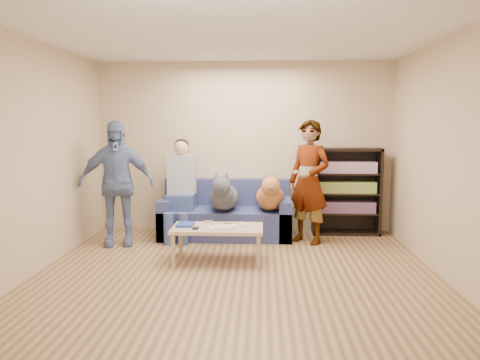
# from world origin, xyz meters

# --- Properties ---
(ground) EXTENTS (5.00, 5.00, 0.00)m
(ground) POSITION_xyz_m (0.00, 0.00, 0.00)
(ground) COLOR brown
(ground) RESTS_ON ground
(ceiling) EXTENTS (5.00, 5.00, 0.00)m
(ceiling) POSITION_xyz_m (0.00, 0.00, 2.60)
(ceiling) COLOR white
(ceiling) RESTS_ON ground
(wall_back) EXTENTS (4.50, 0.00, 4.50)m
(wall_back) POSITION_xyz_m (0.00, 2.50, 1.30)
(wall_back) COLOR tan
(wall_back) RESTS_ON ground
(wall_front) EXTENTS (4.50, 0.00, 4.50)m
(wall_front) POSITION_xyz_m (0.00, -2.50, 1.30)
(wall_front) COLOR tan
(wall_front) RESTS_ON ground
(wall_left) EXTENTS (0.00, 5.00, 5.00)m
(wall_left) POSITION_xyz_m (-2.25, 0.00, 1.30)
(wall_left) COLOR tan
(wall_left) RESTS_ON ground
(wall_right) EXTENTS (0.00, 5.00, 5.00)m
(wall_right) POSITION_xyz_m (2.25, 0.00, 1.30)
(wall_right) COLOR tan
(wall_right) RESTS_ON ground
(blanket) EXTENTS (0.44, 0.37, 0.15)m
(blanket) POSITION_xyz_m (0.61, 1.96, 0.50)
(blanket) COLOR #ABABAF
(blanket) RESTS_ON sofa
(person_standing_right) EXTENTS (0.75, 0.71, 1.72)m
(person_standing_right) POSITION_xyz_m (0.93, 1.77, 0.86)
(person_standing_right) COLOR gray
(person_standing_right) RESTS_ON ground
(person_standing_left) EXTENTS (1.07, 0.62, 1.71)m
(person_standing_left) POSITION_xyz_m (-1.71, 1.53, 0.85)
(person_standing_left) COLOR #6A78AA
(person_standing_left) RESTS_ON ground
(held_controller) EXTENTS (0.07, 0.12, 0.03)m
(held_controller) POSITION_xyz_m (0.73, 1.57, 1.02)
(held_controller) COLOR silver
(held_controller) RESTS_ON person_standing_right
(notebook_blue) EXTENTS (0.20, 0.26, 0.03)m
(notebook_blue) POSITION_xyz_m (-0.66, 0.89, 0.43)
(notebook_blue) COLOR #1B3A95
(notebook_blue) RESTS_ON coffee_table
(papers) EXTENTS (0.26, 0.20, 0.02)m
(papers) POSITION_xyz_m (-0.21, 0.74, 0.43)
(papers) COLOR silver
(papers) RESTS_ON coffee_table
(magazine) EXTENTS (0.22, 0.17, 0.01)m
(magazine) POSITION_xyz_m (-0.18, 0.76, 0.44)
(magazine) COLOR beige
(magazine) RESTS_ON coffee_table
(camera_silver) EXTENTS (0.11, 0.06, 0.05)m
(camera_silver) POSITION_xyz_m (-0.38, 0.96, 0.45)
(camera_silver) COLOR #B9B8BD
(camera_silver) RESTS_ON coffee_table
(controller_a) EXTENTS (0.04, 0.13, 0.03)m
(controller_a) POSITION_xyz_m (0.02, 0.94, 0.43)
(controller_a) COLOR white
(controller_a) RESTS_ON coffee_table
(controller_b) EXTENTS (0.09, 0.06, 0.03)m
(controller_b) POSITION_xyz_m (0.10, 0.86, 0.43)
(controller_b) COLOR white
(controller_b) RESTS_ON coffee_table
(headphone_cup_a) EXTENTS (0.07, 0.07, 0.02)m
(headphone_cup_a) POSITION_xyz_m (-0.06, 0.82, 0.43)
(headphone_cup_a) COLOR white
(headphone_cup_a) RESTS_ON coffee_table
(headphone_cup_b) EXTENTS (0.07, 0.07, 0.02)m
(headphone_cup_b) POSITION_xyz_m (-0.06, 0.90, 0.43)
(headphone_cup_b) COLOR silver
(headphone_cup_b) RESTS_ON coffee_table
(pen_orange) EXTENTS (0.13, 0.06, 0.01)m
(pen_orange) POSITION_xyz_m (-0.28, 0.68, 0.42)
(pen_orange) COLOR #C6641C
(pen_orange) RESTS_ON coffee_table
(pen_black) EXTENTS (0.13, 0.08, 0.01)m
(pen_black) POSITION_xyz_m (-0.14, 1.02, 0.42)
(pen_black) COLOR black
(pen_black) RESTS_ON coffee_table
(wallet) EXTENTS (0.07, 0.12, 0.02)m
(wallet) POSITION_xyz_m (-0.51, 0.72, 0.43)
(wallet) COLOR black
(wallet) RESTS_ON coffee_table
(sofa) EXTENTS (1.90, 0.85, 0.82)m
(sofa) POSITION_xyz_m (-0.25, 2.10, 0.28)
(sofa) COLOR #515B93
(sofa) RESTS_ON ground
(person_seated) EXTENTS (0.40, 0.73, 1.47)m
(person_seated) POSITION_xyz_m (-0.90, 1.97, 0.77)
(person_seated) COLOR #3A4D80
(person_seated) RESTS_ON sofa
(dog_gray) EXTENTS (0.42, 1.25, 0.60)m
(dog_gray) POSITION_xyz_m (-0.26, 1.86, 0.64)
(dog_gray) COLOR #54585F
(dog_gray) RESTS_ON sofa
(dog_tan) EXTENTS (0.41, 1.17, 0.60)m
(dog_tan) POSITION_xyz_m (0.40, 1.92, 0.64)
(dog_tan) COLOR #AC5F34
(dog_tan) RESTS_ON sofa
(coffee_table) EXTENTS (1.10, 0.60, 0.42)m
(coffee_table) POSITION_xyz_m (-0.26, 0.84, 0.37)
(coffee_table) COLOR #D6B483
(coffee_table) RESTS_ON ground
(bookshelf) EXTENTS (1.00, 0.34, 1.30)m
(bookshelf) POSITION_xyz_m (1.55, 2.33, 0.68)
(bookshelf) COLOR black
(bookshelf) RESTS_ON ground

